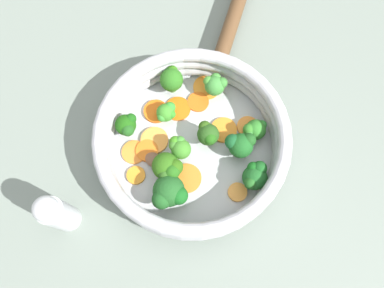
% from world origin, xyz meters
% --- Properties ---
extents(ground_plane, '(4.00, 4.00, 0.00)m').
position_xyz_m(ground_plane, '(0.00, 0.00, 0.00)').
color(ground_plane, gray).
extents(skillet, '(0.27, 0.27, 0.01)m').
position_xyz_m(skillet, '(0.00, 0.00, 0.01)').
color(skillet, '#B2B5B7').
rests_on(skillet, ground_plane).
extents(skillet_rim_wall, '(0.29, 0.29, 0.06)m').
position_xyz_m(skillet_rim_wall, '(0.00, 0.00, 0.05)').
color(skillet_rim_wall, '#B8B7BD').
rests_on(skillet_rim_wall, skillet).
extents(skillet_handle, '(0.20, 0.10, 0.03)m').
position_xyz_m(skillet_handle, '(-0.22, 0.09, 0.03)').
color(skillet_handle, brown).
rests_on(skillet_handle, skillet).
extents(skillet_rivet_left, '(0.01, 0.01, 0.01)m').
position_xyz_m(skillet_rivet_left, '(-0.11, 0.07, 0.02)').
color(skillet_rivet_left, '#AFB0B6').
rests_on(skillet_rivet_left, skillet).
extents(skillet_rivet_right, '(0.01, 0.01, 0.01)m').
position_xyz_m(skillet_rivet_right, '(-0.13, 0.03, 0.02)').
color(skillet_rivet_right, '#B1B1B7').
rests_on(skillet_rivet_right, skillet).
extents(carrot_slice_0, '(0.06, 0.06, 0.00)m').
position_xyz_m(carrot_slice_0, '(-0.07, -0.02, 0.02)').
color(carrot_slice_0, orange).
rests_on(carrot_slice_0, skillet).
extents(carrot_slice_1, '(0.05, 0.05, 0.01)m').
position_xyz_m(carrot_slice_1, '(0.00, -0.07, 0.02)').
color(carrot_slice_1, orange).
rests_on(carrot_slice_1, skillet).
extents(carrot_slice_2, '(0.05, 0.05, 0.00)m').
position_xyz_m(carrot_slice_2, '(-0.02, 0.05, 0.02)').
color(carrot_slice_2, orange).
rests_on(carrot_slice_2, skillet).
extents(carrot_slice_3, '(0.04, 0.04, 0.01)m').
position_xyz_m(carrot_slice_3, '(-0.07, -0.05, 0.02)').
color(carrot_slice_3, orange).
rests_on(carrot_slice_3, skillet).
extents(carrot_slice_4, '(0.03, 0.03, 0.01)m').
position_xyz_m(carrot_slice_4, '(0.08, 0.06, 0.02)').
color(carrot_slice_4, '#F49A40').
rests_on(carrot_slice_4, skillet).
extents(carrot_slice_5, '(0.05, 0.05, 0.00)m').
position_xyz_m(carrot_slice_5, '(0.05, -0.01, 0.02)').
color(carrot_slice_5, orange).
rests_on(carrot_slice_5, skillet).
extents(carrot_slice_6, '(0.05, 0.05, 0.01)m').
position_xyz_m(carrot_slice_6, '(-0.02, -0.06, 0.02)').
color(carrot_slice_6, '#F9953E').
rests_on(carrot_slice_6, skillet).
extents(carrot_slice_7, '(0.04, 0.04, 0.00)m').
position_xyz_m(carrot_slice_7, '(-0.00, -0.09, 0.02)').
color(carrot_slice_7, orange).
rests_on(carrot_slice_7, skillet).
extents(carrot_slice_8, '(0.04, 0.04, 0.00)m').
position_xyz_m(carrot_slice_8, '(-0.02, 0.09, 0.02)').
color(carrot_slice_8, orange).
rests_on(carrot_slice_8, skillet).
extents(carrot_slice_9, '(0.04, 0.04, 0.00)m').
position_xyz_m(carrot_slice_9, '(0.04, -0.09, 0.02)').
color(carrot_slice_9, orange).
rests_on(carrot_slice_9, skillet).
extents(carrot_slice_10, '(0.06, 0.06, 0.00)m').
position_xyz_m(carrot_slice_10, '(-0.10, 0.03, 0.02)').
color(carrot_slice_10, orange).
rests_on(carrot_slice_10, skillet).
extents(carrot_slice_11, '(0.04, 0.04, 0.00)m').
position_xyz_m(carrot_slice_11, '(-0.08, 0.02, 0.02)').
color(carrot_slice_11, orange).
rests_on(carrot_slice_11, skillet).
extents(broccoli_floret_0, '(0.04, 0.03, 0.05)m').
position_xyz_m(broccoli_floret_0, '(-0.01, 0.02, 0.04)').
color(broccoli_floret_0, olive).
rests_on(broccoli_floret_0, skillet).
extents(broccoli_floret_1, '(0.04, 0.04, 0.05)m').
position_xyz_m(broccoli_floret_1, '(0.06, 0.09, 0.04)').
color(broccoli_floret_1, '#759550').
rests_on(broccoli_floret_1, skillet).
extents(broccoli_floret_2, '(0.04, 0.05, 0.05)m').
position_xyz_m(broccoli_floret_2, '(0.01, 0.07, 0.04)').
color(broccoli_floret_2, '#6BA35C').
rests_on(broccoli_floret_2, skillet).
extents(broccoli_floret_3, '(0.04, 0.03, 0.04)m').
position_xyz_m(broccoli_floret_3, '(-0.03, -0.10, 0.04)').
color(broccoli_floret_3, '#84AA6B').
rests_on(broccoli_floret_3, skillet).
extents(broccoli_floret_4, '(0.03, 0.03, 0.04)m').
position_xyz_m(broccoli_floret_4, '(-0.05, -0.03, 0.03)').
color(broccoli_floret_4, '#8CAC6C').
rests_on(broccoli_floret_4, skillet).
extents(broccoli_floret_5, '(0.05, 0.05, 0.05)m').
position_xyz_m(broccoli_floret_5, '(0.07, -0.04, 0.04)').
color(broccoli_floret_5, '#7FB76D').
rests_on(broccoli_floret_5, skillet).
extents(broccoli_floret_6, '(0.04, 0.04, 0.05)m').
position_xyz_m(broccoli_floret_6, '(-0.11, -0.02, 0.04)').
color(broccoli_floret_6, '#5E8844').
rests_on(broccoli_floret_6, skillet).
extents(broccoli_floret_7, '(0.03, 0.04, 0.04)m').
position_xyz_m(broccoli_floret_7, '(-0.01, 0.10, 0.04)').
color(broccoli_floret_7, '#7CA767').
rests_on(broccoli_floret_7, skillet).
extents(broccoli_floret_8, '(0.04, 0.05, 0.05)m').
position_xyz_m(broccoli_floret_8, '(0.04, -0.04, 0.04)').
color(broccoli_floret_8, '#7BAD5C').
rests_on(broccoli_floret_8, skillet).
extents(broccoli_floret_9, '(0.04, 0.04, 0.04)m').
position_xyz_m(broccoli_floret_9, '(-0.09, 0.05, 0.04)').
color(broccoli_floret_9, '#5E9351').
rests_on(broccoli_floret_9, skillet).
extents(broccoli_floret_10, '(0.03, 0.03, 0.04)m').
position_xyz_m(broccoli_floret_10, '(0.01, -0.02, 0.04)').
color(broccoli_floret_10, '#6B9560').
rests_on(broccoli_floret_10, skillet).
extents(mushroom_piece_0, '(0.04, 0.04, 0.01)m').
position_xyz_m(mushroom_piece_0, '(0.02, -0.06, 0.02)').
color(mushroom_piece_0, brown).
rests_on(mushroom_piece_0, skillet).
extents(salt_shaker, '(0.04, 0.04, 0.11)m').
position_xyz_m(salt_shaker, '(0.09, -0.20, 0.06)').
color(salt_shaker, silver).
rests_on(salt_shaker, ground_plane).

